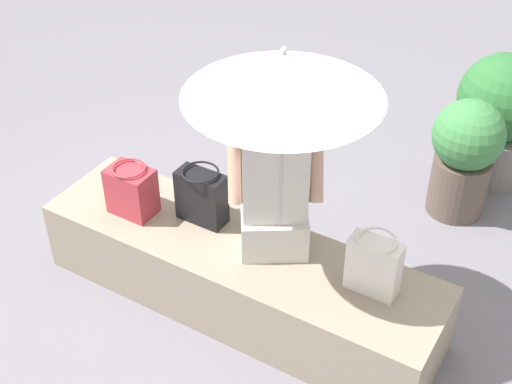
{
  "coord_description": "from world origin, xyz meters",
  "views": [
    {
      "loc": [
        -1.53,
        2.37,
        2.89
      ],
      "look_at": [
        -0.08,
        -0.05,
        0.78
      ],
      "focal_mm": 49.7,
      "sensor_mm": 36.0,
      "label": 1
    }
  ],
  "objects_px": {
    "handbag_black": "(132,190)",
    "tote_bag_canvas": "(374,265)",
    "shoulder_bag_spare": "(202,196)",
    "planter_near": "(465,154)",
    "planter_far": "(499,116)",
    "person_seated": "(275,186)",
    "parasol": "(284,75)"
  },
  "relations": [
    {
      "from": "handbag_black",
      "to": "tote_bag_canvas",
      "type": "distance_m",
      "value": 1.39
    },
    {
      "from": "tote_bag_canvas",
      "to": "shoulder_bag_spare",
      "type": "xyz_separation_m",
      "value": [
        1.01,
        -0.03,
        -0.0
      ]
    },
    {
      "from": "planter_near",
      "to": "planter_far",
      "type": "relative_size",
      "value": 0.9
    },
    {
      "from": "person_seated",
      "to": "shoulder_bag_spare",
      "type": "height_order",
      "value": "person_seated"
    },
    {
      "from": "tote_bag_canvas",
      "to": "planter_near",
      "type": "bearing_deg",
      "value": -91.04
    },
    {
      "from": "parasol",
      "to": "tote_bag_canvas",
      "type": "xyz_separation_m",
      "value": [
        -0.5,
        -0.03,
        -0.89
      ]
    },
    {
      "from": "person_seated",
      "to": "handbag_black",
      "type": "bearing_deg",
      "value": 10.09
    },
    {
      "from": "person_seated",
      "to": "handbag_black",
      "type": "relative_size",
      "value": 3.04
    },
    {
      "from": "planter_far",
      "to": "planter_near",
      "type": "bearing_deg",
      "value": 84.21
    },
    {
      "from": "tote_bag_canvas",
      "to": "shoulder_bag_spare",
      "type": "height_order",
      "value": "same"
    },
    {
      "from": "tote_bag_canvas",
      "to": "planter_near",
      "type": "xyz_separation_m",
      "value": [
        -0.03,
        -1.4,
        -0.16
      ]
    },
    {
      "from": "handbag_black",
      "to": "planter_near",
      "type": "relative_size",
      "value": 0.37
    },
    {
      "from": "handbag_black",
      "to": "shoulder_bag_spare",
      "type": "distance_m",
      "value": 0.4
    },
    {
      "from": "tote_bag_canvas",
      "to": "handbag_black",
      "type": "bearing_deg",
      "value": 4.55
    },
    {
      "from": "tote_bag_canvas",
      "to": "shoulder_bag_spare",
      "type": "distance_m",
      "value": 1.01
    },
    {
      "from": "handbag_black",
      "to": "person_seated",
      "type": "bearing_deg",
      "value": -169.91
    },
    {
      "from": "planter_near",
      "to": "planter_far",
      "type": "distance_m",
      "value": 0.55
    },
    {
      "from": "shoulder_bag_spare",
      "to": "parasol",
      "type": "bearing_deg",
      "value": 173.04
    },
    {
      "from": "shoulder_bag_spare",
      "to": "planter_near",
      "type": "xyz_separation_m",
      "value": [
        -1.04,
        -1.37,
        -0.16
      ]
    },
    {
      "from": "planter_far",
      "to": "tote_bag_canvas",
      "type": "bearing_deg",
      "value": 87.61
    },
    {
      "from": "person_seated",
      "to": "planter_far",
      "type": "bearing_deg",
      "value": -108.72
    },
    {
      "from": "parasol",
      "to": "handbag_black",
      "type": "relative_size",
      "value": 3.99
    },
    {
      "from": "handbag_black",
      "to": "parasol",
      "type": "bearing_deg",
      "value": -175.15
    },
    {
      "from": "handbag_black",
      "to": "planter_far",
      "type": "relative_size",
      "value": 0.33
    },
    {
      "from": "shoulder_bag_spare",
      "to": "planter_near",
      "type": "distance_m",
      "value": 1.73
    },
    {
      "from": "tote_bag_canvas",
      "to": "planter_near",
      "type": "height_order",
      "value": "planter_near"
    },
    {
      "from": "handbag_black",
      "to": "tote_bag_canvas",
      "type": "relative_size",
      "value": 0.92
    },
    {
      "from": "handbag_black",
      "to": "tote_bag_canvas",
      "type": "height_order",
      "value": "tote_bag_canvas"
    },
    {
      "from": "planter_far",
      "to": "person_seated",
      "type": "bearing_deg",
      "value": 71.28
    },
    {
      "from": "person_seated",
      "to": "tote_bag_canvas",
      "type": "height_order",
      "value": "person_seated"
    },
    {
      "from": "planter_near",
      "to": "planter_far",
      "type": "bearing_deg",
      "value": -95.79
    },
    {
      "from": "parasol",
      "to": "planter_far",
      "type": "height_order",
      "value": "parasol"
    }
  ]
}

